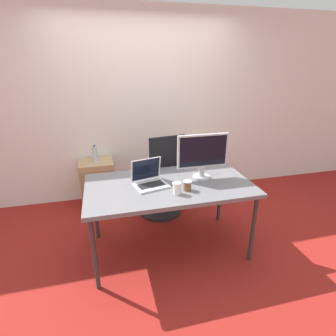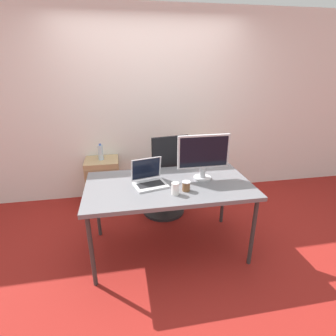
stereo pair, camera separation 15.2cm
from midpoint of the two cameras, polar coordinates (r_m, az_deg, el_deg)
ground_plane at (r=3.02m, az=-1.29°, el=-16.94°), size 14.00×14.00×0.00m
wall_back at (r=3.80m, az=-6.39°, el=12.82°), size 10.00×0.05×2.60m
desk at (r=2.62m, az=-1.42°, el=-4.42°), size 1.63×0.89×0.78m
office_chair at (r=3.38m, az=-2.64°, el=-3.64°), size 0.56×0.59×1.12m
cabinet_left at (r=3.82m, az=-16.05°, el=-3.19°), size 0.45×0.41×0.65m
cabinet_right at (r=4.01m, az=5.05°, el=-1.15°), size 0.45×0.41×0.65m
water_bottle at (r=3.66m, az=-16.74°, el=2.97°), size 0.07×0.07×0.23m
laptop_center at (r=2.57m, az=-5.77°, el=-2.60°), size 0.36×0.34×0.25m
monitor at (r=2.65m, az=5.91°, el=2.88°), size 0.53×0.18×0.47m
mouse at (r=2.56m, az=-0.39°, el=-3.45°), size 0.04×0.06×0.03m
coffee_cup_white at (r=2.38m, az=0.18°, el=-4.48°), size 0.07×0.07×0.11m
coffee_cup_brown at (r=2.45m, az=2.47°, el=-3.87°), size 0.08×0.08×0.09m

